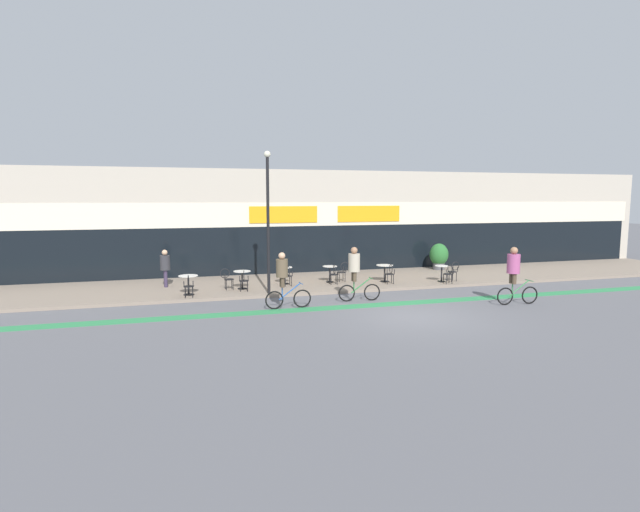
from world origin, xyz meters
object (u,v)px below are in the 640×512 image
at_px(cafe_chair_0_near, 189,285).
at_px(bistro_table_5, 442,270).
at_px(cafe_chair_2_near, 288,275).
at_px(cafe_chair_5_near, 449,272).
at_px(cafe_chair_4_near, 390,273).
at_px(cafe_chair_1_side, 227,277).
at_px(pedestrian_near_end, 165,265).
at_px(cafe_chair_3_near, 334,273).
at_px(bistro_table_1, 242,276).
at_px(bistro_table_4, 385,270).
at_px(bistro_table_2, 285,272).
at_px(cafe_chair_3_side, 343,270).
at_px(cyclist_1, 514,270).
at_px(cyclist_2, 355,269).
at_px(planter_pot, 439,256).
at_px(cafe_chair_1_near, 244,279).
at_px(cafe_chair_5_side, 454,270).
at_px(cyclist_0, 284,276).
at_px(bistro_table_3, 330,271).
at_px(lamp_post, 268,213).
at_px(bistro_table_0, 188,281).

bearing_deg(cafe_chair_0_near, bistro_table_5, -82.82).
xyz_separation_m(cafe_chair_2_near, cafe_chair_5_near, (7.05, -1.44, 0.00)).
bearing_deg(cafe_chair_4_near, cafe_chair_1_side, 90.75).
relative_size(cafe_chair_5_near, pedestrian_near_end, 0.56).
xyz_separation_m(cafe_chair_0_near, cafe_chair_3_near, (6.30, 1.28, 0.00)).
xyz_separation_m(bistro_table_1, bistro_table_4, (6.53, -0.03, 0.01)).
bearing_deg(bistro_table_2, cafe_chair_3_side, -2.62).
distance_m(bistro_table_5, cafe_chair_2_near, 7.10).
height_order(bistro_table_4, cyclist_1, cyclist_1).
bearing_deg(cyclist_2, planter_pot, 45.36).
bearing_deg(cafe_chair_1_near, cafe_chair_5_side, -84.16).
distance_m(planter_pot, cyclist_0, 11.87).
bearing_deg(bistro_table_3, cafe_chair_5_near, -21.29).
height_order(cafe_chair_0_near, cyclist_2, cyclist_2).
bearing_deg(bistro_table_4, lamp_post, -167.28).
distance_m(cafe_chair_1_side, planter_pot, 11.89).
bearing_deg(cafe_chair_3_side, bistro_table_5, 162.06).
distance_m(bistro_table_4, cafe_chair_3_near, 2.46).
height_order(bistro_table_1, lamp_post, lamp_post).
bearing_deg(cafe_chair_3_near, cafe_chair_3_side, -39.16).
bearing_deg(lamp_post, bistro_table_3, 30.46).
bearing_deg(lamp_post, bistro_table_4, 12.72).
distance_m(bistro_table_4, bistro_table_5, 2.63).
bearing_deg(cyclist_2, cyclist_1, -17.58).
bearing_deg(bistro_table_5, cyclist_1, -86.32).
height_order(bistro_table_2, cyclist_0, cyclist_0).
height_order(bistro_table_1, bistro_table_3, bistro_table_1).
distance_m(bistro_table_3, cafe_chair_1_side, 4.74).
relative_size(cafe_chair_2_near, cyclist_2, 0.43).
distance_m(cafe_chair_2_near, cyclist_0, 3.93).
xyz_separation_m(bistro_table_0, pedestrian_near_end, (-0.90, 2.10, 0.40)).
height_order(bistro_table_0, cafe_chair_1_side, cafe_chair_1_side).
height_order(cafe_chair_3_side, cafe_chair_5_near, same).
relative_size(bistro_table_2, planter_pot, 0.54).
distance_m(bistro_table_4, planter_pot, 5.23).
bearing_deg(cyclist_0, cafe_chair_5_side, 18.50).
relative_size(cafe_chair_1_side, cafe_chair_2_near, 1.00).
relative_size(cafe_chair_3_near, cafe_chair_4_near, 1.00).
bearing_deg(bistro_table_0, cafe_chair_2_near, 10.38).
xyz_separation_m(bistro_table_0, cafe_chair_4_near, (8.75, 0.05, -0.04)).
distance_m(bistro_table_3, bistro_table_5, 5.15).
relative_size(bistro_table_2, cafe_chair_5_side, 0.84).
relative_size(bistro_table_0, bistro_table_3, 1.05).
height_order(bistro_table_2, cafe_chair_3_side, cafe_chair_3_side).
bearing_deg(bistro_table_1, planter_pot, 14.36).
bearing_deg(cafe_chair_3_side, cafe_chair_3_near, 43.55).
bearing_deg(cafe_chair_1_near, bistro_table_5, -84.26).
xyz_separation_m(cafe_chair_1_near, cafe_chair_2_near, (2.01, 0.69, 0.00)).
bearing_deg(cafe_chair_4_near, bistro_table_2, 79.37).
bearing_deg(cafe_chair_1_near, bistro_table_2, -50.25).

